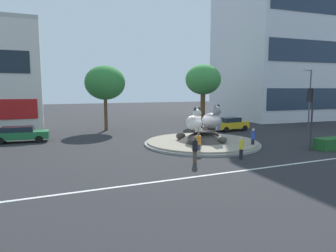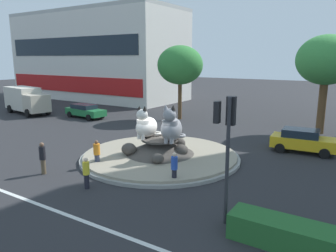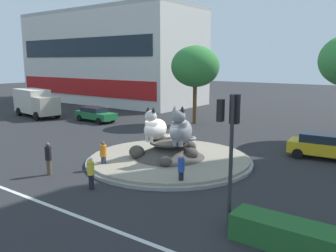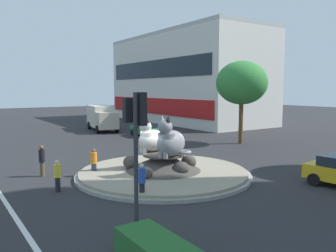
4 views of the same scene
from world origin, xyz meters
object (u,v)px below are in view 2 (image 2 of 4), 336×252
pedestrian_blue_shirt (174,167)px  pedestrian_orange_shirt (97,153)px  broadleaf_tree_behind_island (326,61)px  hatchback_near_shophouse (85,111)px  pedestrian_yellow_shirt (86,172)px  sedan_on_far_lane (303,140)px  cat_statue_grey (171,128)px  traffic_light_mast (227,132)px  delivery_box_truck (26,99)px  shophouse_block (97,56)px  second_tree_near_tower (180,65)px  pedestrian_black_shirt (43,157)px  cat_statue_white (146,126)px

pedestrian_blue_shirt → pedestrian_orange_shirt: bearing=-27.0°
broadleaf_tree_behind_island → hatchback_near_shophouse: bearing=-166.2°
pedestrian_yellow_shirt → sedan_on_far_lane: bearing=22.2°
cat_statue_grey → sedan_on_far_lane: 9.10m
traffic_light_mast → hatchback_near_shophouse: 24.78m
pedestrian_orange_shirt → cat_statue_grey: bearing=-118.1°
sedan_on_far_lane → hatchback_near_shophouse: 21.80m
traffic_light_mast → delivery_box_truck: traffic_light_mast is taller
pedestrian_blue_shirt → delivery_box_truck: delivery_box_truck is taller
pedestrian_orange_shirt → delivery_box_truck: (-19.98, 9.23, 0.77)m
hatchback_near_shophouse → shophouse_block: bearing=134.7°
second_tree_near_tower → sedan_on_far_lane: 15.10m
second_tree_near_tower → pedestrian_blue_shirt: (8.65, -15.38, -4.61)m
pedestrian_blue_shirt → cat_statue_grey: bearing=-84.8°
broadleaf_tree_behind_island → delivery_box_truck: broadleaf_tree_behind_island is taller
shophouse_block → traffic_light_mast: bearing=-38.5°
pedestrian_orange_shirt → pedestrian_blue_shirt: 5.12m
cat_statue_grey → broadleaf_tree_behind_island: (6.54, 13.07, 3.85)m
pedestrian_black_shirt → cat_statue_grey: bearing=-113.6°
broadleaf_tree_behind_island → second_tree_near_tower: (-13.20, -0.61, -0.49)m
cat_statue_grey → traffic_light_mast: 7.76m
pedestrian_yellow_shirt → pedestrian_black_shirt: 3.48m
cat_statue_grey → sedan_on_far_lane: bearing=116.0°
shophouse_block → second_tree_near_tower: bearing=-23.3°
second_tree_near_tower → pedestrian_black_shirt: size_ratio=4.20×
cat_statue_white → cat_statue_grey: bearing=89.3°
shophouse_block → sedan_on_far_lane: size_ratio=6.59×
cat_statue_white → cat_statue_grey: cat_statue_grey is taller
second_tree_near_tower → broadleaf_tree_behind_island: bearing=2.7°
traffic_light_mast → broadleaf_tree_behind_island: (0.94, 18.25, 2.42)m
second_tree_near_tower → cat_statue_white: bearing=-68.9°
pedestrian_black_shirt → delivery_box_truck: bearing=-15.5°
pedestrian_yellow_shirt → hatchback_near_shophouse: bearing=100.9°
cat_statue_grey → hatchback_near_shophouse: cat_statue_grey is taller
shophouse_block → pedestrian_blue_shirt: 38.38m
pedestrian_black_shirt → pedestrian_orange_shirt: (1.61, 2.44, -0.12)m
pedestrian_black_shirt → delivery_box_truck: size_ratio=0.25×
cat_statue_white → pedestrian_black_shirt: 6.29m
delivery_box_truck → pedestrian_yellow_shirt: bearing=-18.3°
pedestrian_blue_shirt → shophouse_block: bearing=-69.3°
cat_statue_white → pedestrian_black_shirt: bearing=-31.2°
pedestrian_yellow_shirt → broadleaf_tree_behind_island: bearing=31.8°
cat_statue_white → pedestrian_orange_shirt: cat_statue_white is taller
traffic_light_mast → delivery_box_truck: 30.91m
cat_statue_white → cat_statue_grey: size_ratio=0.84×
pedestrian_blue_shirt → delivery_box_truck: (-25.10, 9.05, 0.73)m
shophouse_block → pedestrian_black_shirt: 35.54m
cat_statue_white → second_tree_near_tower: (-4.85, 12.54, 3.43)m
delivery_box_truck → pedestrian_blue_shirt: bearing=-9.7°
pedestrian_yellow_shirt → pedestrian_blue_shirt: pedestrian_blue_shirt is taller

